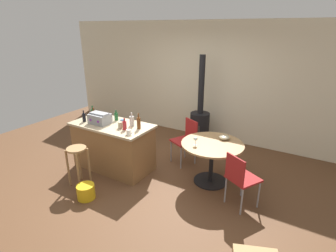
{
  "coord_description": "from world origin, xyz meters",
  "views": [
    {
      "loc": [
        2.42,
        -3.38,
        2.54
      ],
      "look_at": [
        0.23,
        0.28,
        0.94
      ],
      "focal_mm": 28.22,
      "sensor_mm": 36.0,
      "label": 1
    }
  ],
  "objects_px": {
    "plastic_bucket": "(86,192)",
    "cup_3": "(129,132)",
    "folding_chair_near": "(240,177)",
    "bottle_6": "(84,117)",
    "kitchen_island": "(113,146)",
    "cup_1": "(120,125)",
    "bottle_4": "(116,116)",
    "folding_chair_far": "(186,138)",
    "wood_stove": "(200,122)",
    "wine_glass": "(196,139)",
    "cup_0": "(122,121)",
    "bottle_2": "(93,113)",
    "bottle_1": "(125,125)",
    "bottle_5": "(132,121)",
    "cup_2": "(103,116)",
    "bottle_3": "(139,123)",
    "bottle_0": "(94,115)",
    "serving_bowl": "(224,137)",
    "toolbox": "(100,118)",
    "dining_table": "(212,153)",
    "wooden_stool": "(78,158)"
  },
  "relations": [
    {
      "from": "wooden_stool",
      "to": "folding_chair_far",
      "type": "bearing_deg",
      "value": 54.41
    },
    {
      "from": "bottle_0",
      "to": "cup_1",
      "type": "relative_size",
      "value": 1.94
    },
    {
      "from": "bottle_3",
      "to": "cup_0",
      "type": "bearing_deg",
      "value": 172.19
    },
    {
      "from": "folding_chair_far",
      "to": "plastic_bucket",
      "type": "distance_m",
      "value": 2.08
    },
    {
      "from": "bottle_3",
      "to": "cup_2",
      "type": "bearing_deg",
      "value": 174.43
    },
    {
      "from": "cup_0",
      "to": "cup_3",
      "type": "relative_size",
      "value": 0.94
    },
    {
      "from": "folding_chair_far",
      "to": "folding_chair_near",
      "type": "bearing_deg",
      "value": -33.01
    },
    {
      "from": "bottle_3",
      "to": "bottle_5",
      "type": "distance_m",
      "value": 0.2
    },
    {
      "from": "bottle_4",
      "to": "cup_3",
      "type": "bearing_deg",
      "value": -34.03
    },
    {
      "from": "folding_chair_far",
      "to": "wood_stove",
      "type": "xyz_separation_m",
      "value": [
        -0.17,
        0.99,
        -0.01
      ]
    },
    {
      "from": "bottle_1",
      "to": "plastic_bucket",
      "type": "distance_m",
      "value": 1.24
    },
    {
      "from": "folding_chair_far",
      "to": "bottle_6",
      "type": "xyz_separation_m",
      "value": [
        -1.61,
        -1.05,
        0.45
      ]
    },
    {
      "from": "kitchen_island",
      "to": "cup_2",
      "type": "relative_size",
      "value": 13.59
    },
    {
      "from": "bottle_0",
      "to": "bottle_3",
      "type": "height_order",
      "value": "bottle_3"
    },
    {
      "from": "bottle_6",
      "to": "serving_bowl",
      "type": "bearing_deg",
      "value": 20.18
    },
    {
      "from": "wooden_stool",
      "to": "bottle_0",
      "type": "xyz_separation_m",
      "value": [
        -0.36,
        0.78,
        0.48
      ]
    },
    {
      "from": "folding_chair_near",
      "to": "bottle_6",
      "type": "height_order",
      "value": "bottle_6"
    },
    {
      "from": "bottle_2",
      "to": "wine_glass",
      "type": "bearing_deg",
      "value": 4.88
    },
    {
      "from": "bottle_5",
      "to": "plastic_bucket",
      "type": "distance_m",
      "value": 1.41
    },
    {
      "from": "bottle_5",
      "to": "bottle_6",
      "type": "relative_size",
      "value": 1.13
    },
    {
      "from": "cup_0",
      "to": "wine_glass",
      "type": "xyz_separation_m",
      "value": [
        1.41,
        0.14,
        -0.09
      ]
    },
    {
      "from": "bottle_0",
      "to": "bottle_3",
      "type": "distance_m",
      "value": 1.04
    },
    {
      "from": "folding_chair_near",
      "to": "wood_stove",
      "type": "relative_size",
      "value": 0.43
    },
    {
      "from": "folding_chair_far",
      "to": "bottle_1",
      "type": "xyz_separation_m",
      "value": [
        -0.69,
        -0.99,
        0.45
      ]
    },
    {
      "from": "cup_0",
      "to": "plastic_bucket",
      "type": "xyz_separation_m",
      "value": [
        0.13,
        -1.11,
        -0.81
      ]
    },
    {
      "from": "plastic_bucket",
      "to": "cup_3",
      "type": "bearing_deg",
      "value": 68.05
    },
    {
      "from": "wooden_stool",
      "to": "cup_1",
      "type": "bearing_deg",
      "value": 61.04
    },
    {
      "from": "bottle_0",
      "to": "bottle_1",
      "type": "height_order",
      "value": "bottle_0"
    },
    {
      "from": "folding_chair_far",
      "to": "bottle_2",
      "type": "bearing_deg",
      "value": -153.11
    },
    {
      "from": "wood_stove",
      "to": "bottle_1",
      "type": "height_order",
      "value": "wood_stove"
    },
    {
      "from": "wood_stove",
      "to": "bottle_0",
      "type": "distance_m",
      "value": 2.36
    },
    {
      "from": "bottle_0",
      "to": "plastic_bucket",
      "type": "relative_size",
      "value": 0.82
    },
    {
      "from": "folding_chair_far",
      "to": "cup_2",
      "type": "relative_size",
      "value": 7.84
    },
    {
      "from": "cup_1",
      "to": "serving_bowl",
      "type": "xyz_separation_m",
      "value": [
        1.61,
        0.8,
        -0.17
      ]
    },
    {
      "from": "dining_table",
      "to": "kitchen_island",
      "type": "bearing_deg",
      "value": -165.35
    },
    {
      "from": "folding_chair_far",
      "to": "wine_glass",
      "type": "relative_size",
      "value": 6.05
    },
    {
      "from": "kitchen_island",
      "to": "toolbox",
      "type": "xyz_separation_m",
      "value": [
        -0.21,
        -0.08,
        0.54
      ]
    },
    {
      "from": "wood_stove",
      "to": "plastic_bucket",
      "type": "relative_size",
      "value": 7.16
    },
    {
      "from": "kitchen_island",
      "to": "cup_1",
      "type": "distance_m",
      "value": 0.57
    },
    {
      "from": "folding_chair_far",
      "to": "wine_glass",
      "type": "bearing_deg",
      "value": -52.57
    },
    {
      "from": "folding_chair_far",
      "to": "cup_1",
      "type": "distance_m",
      "value": 1.33
    },
    {
      "from": "bottle_0",
      "to": "cup_1",
      "type": "xyz_separation_m",
      "value": [
        0.74,
        -0.1,
        -0.03
      ]
    },
    {
      "from": "bottle_6",
      "to": "serving_bowl",
      "type": "distance_m",
      "value": 2.58
    },
    {
      "from": "cup_1",
      "to": "plastic_bucket",
      "type": "xyz_separation_m",
      "value": [
        0.01,
        -0.92,
        -0.82
      ]
    },
    {
      "from": "bottle_1",
      "to": "cup_0",
      "type": "xyz_separation_m",
      "value": [
        -0.24,
        0.22,
        -0.04
      ]
    },
    {
      "from": "bottle_2",
      "to": "folding_chair_near",
      "type": "bearing_deg",
      "value": -0.71
    },
    {
      "from": "kitchen_island",
      "to": "bottle_4",
      "type": "distance_m",
      "value": 0.56
    },
    {
      "from": "wood_stove",
      "to": "cup_0",
      "type": "distance_m",
      "value": 1.97
    },
    {
      "from": "dining_table",
      "to": "toolbox",
      "type": "distance_m",
      "value": 2.1
    },
    {
      "from": "bottle_3",
      "to": "cup_0",
      "type": "distance_m",
      "value": 0.43
    }
  ]
}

